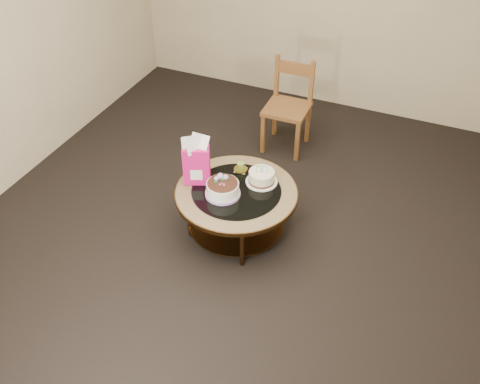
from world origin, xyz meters
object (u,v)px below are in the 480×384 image
at_px(decorated_cake, 223,189).
at_px(cream_cake, 262,177).
at_px(dining_chair, 288,106).
at_px(coffee_table, 236,198).
at_px(gift_bag, 196,160).

xyz_separation_m(decorated_cake, cream_cake, (0.23, 0.28, -0.00)).
relative_size(decorated_cake, cream_cake, 1.08).
bearing_deg(decorated_cake, dining_chair, 89.05).
distance_m(coffee_table, cream_cake, 0.27).
bearing_deg(gift_bag, coffee_table, -20.07).
bearing_deg(gift_bag, cream_cake, -0.95).
relative_size(cream_cake, dining_chair, 0.29).
distance_m(coffee_table, dining_chair, 1.44).
xyz_separation_m(coffee_table, cream_cake, (0.15, 0.18, 0.13)).
relative_size(coffee_table, gift_bag, 2.34).
height_order(cream_cake, dining_chair, dining_chair).
height_order(coffee_table, cream_cake, cream_cake).
bearing_deg(cream_cake, decorated_cake, -152.65).
xyz_separation_m(coffee_table, dining_chair, (-0.05, 1.44, 0.09)).
relative_size(coffee_table, dining_chair, 1.10).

